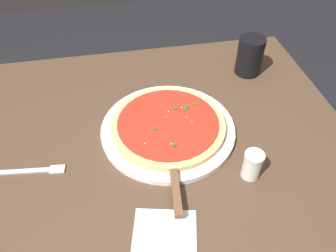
% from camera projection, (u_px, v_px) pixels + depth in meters
% --- Properties ---
extents(restaurant_table, '(1.04, 0.83, 0.76)m').
position_uv_depth(restaurant_table, '(158.00, 163.00, 1.00)').
color(restaurant_table, black).
rests_on(restaurant_table, ground_plane).
extents(serving_plate, '(0.36, 0.36, 0.02)m').
position_uv_depth(serving_plate, '(168.00, 129.00, 0.89)').
color(serving_plate, white).
rests_on(serving_plate, restaurant_table).
extents(pizza, '(0.31, 0.31, 0.02)m').
position_uv_depth(pizza, '(168.00, 125.00, 0.88)').
color(pizza, '#DBB26B').
rests_on(pizza, serving_plate).
extents(pizza_server, '(0.08, 0.22, 0.01)m').
position_uv_depth(pizza_server, '(174.00, 177.00, 0.76)').
color(pizza_server, silver).
rests_on(pizza_server, serving_plate).
extents(cup_tall_drink, '(0.08, 0.08, 0.12)m').
position_uv_depth(cup_tall_drink, '(250.00, 56.00, 1.05)').
color(cup_tall_drink, black).
rests_on(cup_tall_drink, restaurant_table).
extents(napkin_folded_right, '(0.15, 0.14, 0.00)m').
position_uv_depth(napkin_folded_right, '(165.00, 233.00, 0.69)').
color(napkin_folded_right, white).
rests_on(napkin_folded_right, restaurant_table).
extents(fork, '(0.19, 0.04, 0.00)m').
position_uv_depth(fork, '(31.00, 171.00, 0.80)').
color(fork, silver).
rests_on(fork, restaurant_table).
extents(parmesan_shaker, '(0.05, 0.05, 0.07)m').
position_uv_depth(parmesan_shaker, '(252.00, 165.00, 0.77)').
color(parmesan_shaker, silver).
rests_on(parmesan_shaker, restaurant_table).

